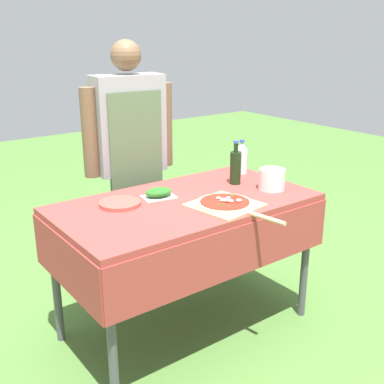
{
  "coord_description": "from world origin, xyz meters",
  "views": [
    {
      "loc": [
        -1.49,
        -2.04,
        1.71
      ],
      "look_at": [
        0.04,
        0.0,
        0.85
      ],
      "focal_mm": 45.0,
      "sensor_mm": 36.0,
      "label": 1
    }
  ],
  "objects_px": {
    "oil_bottle": "(235,167)",
    "plate_stack": "(120,203)",
    "prep_table": "(186,216)",
    "pizza_on_peel": "(226,204)",
    "person_cook": "(130,149)",
    "mixing_tub": "(272,179)",
    "herb_container": "(159,193)",
    "water_bottle": "(242,158)"
  },
  "relations": [
    {
      "from": "prep_table",
      "to": "oil_bottle",
      "type": "xyz_separation_m",
      "value": [
        0.43,
        0.07,
        0.2
      ]
    },
    {
      "from": "person_cook",
      "to": "mixing_tub",
      "type": "height_order",
      "value": "person_cook"
    },
    {
      "from": "oil_bottle",
      "to": "plate_stack",
      "type": "height_order",
      "value": "oil_bottle"
    },
    {
      "from": "oil_bottle",
      "to": "plate_stack",
      "type": "relative_size",
      "value": 1.19
    },
    {
      "from": "prep_table",
      "to": "person_cook",
      "type": "bearing_deg",
      "value": 88.04
    },
    {
      "from": "water_bottle",
      "to": "plate_stack",
      "type": "distance_m",
      "value": 0.95
    },
    {
      "from": "prep_table",
      "to": "plate_stack",
      "type": "height_order",
      "value": "plate_stack"
    },
    {
      "from": "person_cook",
      "to": "pizza_on_peel",
      "type": "relative_size",
      "value": 2.92
    },
    {
      "from": "water_bottle",
      "to": "plate_stack",
      "type": "bearing_deg",
      "value": -176.07
    },
    {
      "from": "person_cook",
      "to": "water_bottle",
      "type": "height_order",
      "value": "person_cook"
    },
    {
      "from": "oil_bottle",
      "to": "plate_stack",
      "type": "bearing_deg",
      "value": 173.77
    },
    {
      "from": "prep_table",
      "to": "mixing_tub",
      "type": "distance_m",
      "value": 0.57
    },
    {
      "from": "water_bottle",
      "to": "prep_table",
      "type": "bearing_deg",
      "value": -160.66
    },
    {
      "from": "prep_table",
      "to": "pizza_on_peel",
      "type": "bearing_deg",
      "value": -62.05
    },
    {
      "from": "oil_bottle",
      "to": "water_bottle",
      "type": "bearing_deg",
      "value": 38.48
    },
    {
      "from": "person_cook",
      "to": "water_bottle",
      "type": "distance_m",
      "value": 0.73
    },
    {
      "from": "water_bottle",
      "to": "herb_container",
      "type": "relative_size",
      "value": 1.11
    },
    {
      "from": "prep_table",
      "to": "plate_stack",
      "type": "xyz_separation_m",
      "value": [
        -0.33,
        0.15,
        0.1
      ]
    },
    {
      "from": "person_cook",
      "to": "plate_stack",
      "type": "distance_m",
      "value": 0.63
    },
    {
      "from": "prep_table",
      "to": "water_bottle",
      "type": "relative_size",
      "value": 6.42
    },
    {
      "from": "mixing_tub",
      "to": "person_cook",
      "type": "bearing_deg",
      "value": 122.69
    },
    {
      "from": "oil_bottle",
      "to": "mixing_tub",
      "type": "bearing_deg",
      "value": -65.03
    },
    {
      "from": "prep_table",
      "to": "herb_container",
      "type": "distance_m",
      "value": 0.2
    },
    {
      "from": "pizza_on_peel",
      "to": "oil_bottle",
      "type": "relative_size",
      "value": 2.1
    },
    {
      "from": "person_cook",
      "to": "oil_bottle",
      "type": "xyz_separation_m",
      "value": [
        0.41,
        -0.58,
        -0.06
      ]
    },
    {
      "from": "pizza_on_peel",
      "to": "plate_stack",
      "type": "distance_m",
      "value": 0.58
    },
    {
      "from": "person_cook",
      "to": "plate_stack",
      "type": "relative_size",
      "value": 7.32
    },
    {
      "from": "mixing_tub",
      "to": "oil_bottle",
      "type": "bearing_deg",
      "value": 114.97
    },
    {
      "from": "oil_bottle",
      "to": "water_bottle",
      "type": "distance_m",
      "value": 0.24
    },
    {
      "from": "prep_table",
      "to": "mixing_tub",
      "type": "bearing_deg",
      "value": -15.43
    },
    {
      "from": "prep_table",
      "to": "herb_container",
      "type": "xyz_separation_m",
      "value": [
        -0.09,
        0.13,
        0.12
      ]
    },
    {
      "from": "oil_bottle",
      "to": "water_bottle",
      "type": "xyz_separation_m",
      "value": [
        0.19,
        0.15,
        -0.0
      ]
    },
    {
      "from": "person_cook",
      "to": "pizza_on_peel",
      "type": "height_order",
      "value": "person_cook"
    },
    {
      "from": "mixing_tub",
      "to": "plate_stack",
      "type": "height_order",
      "value": "mixing_tub"
    },
    {
      "from": "oil_bottle",
      "to": "pizza_on_peel",
      "type": "bearing_deg",
      "value": -137.94
    },
    {
      "from": "mixing_tub",
      "to": "plate_stack",
      "type": "relative_size",
      "value": 0.69
    },
    {
      "from": "mixing_tub",
      "to": "plate_stack",
      "type": "distance_m",
      "value": 0.91
    },
    {
      "from": "prep_table",
      "to": "person_cook",
      "type": "height_order",
      "value": "person_cook"
    },
    {
      "from": "person_cook",
      "to": "mixing_tub",
      "type": "relative_size",
      "value": 10.6
    },
    {
      "from": "prep_table",
      "to": "mixing_tub",
      "type": "xyz_separation_m",
      "value": [
        0.53,
        -0.15,
        0.15
      ]
    },
    {
      "from": "prep_table",
      "to": "pizza_on_peel",
      "type": "distance_m",
      "value": 0.27
    },
    {
      "from": "person_cook",
      "to": "mixing_tub",
      "type": "xyz_separation_m",
      "value": [
        0.51,
        -0.79,
        -0.11
      ]
    }
  ]
}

